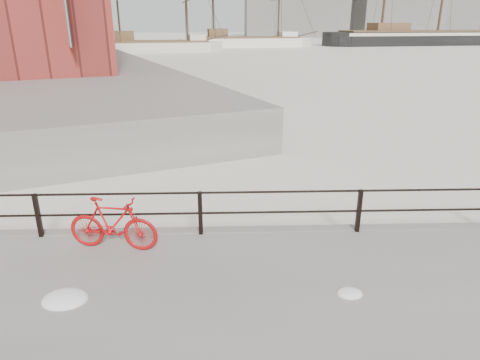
# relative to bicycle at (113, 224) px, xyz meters

# --- Properties ---
(ground) EXTENTS (400.00, 400.00, 0.00)m
(ground) POSITION_rel_bicycle_xyz_m (5.25, 0.74, -0.92)
(ground) COLOR white
(ground) RESTS_ON ground
(far_quay) EXTENTS (78.44, 148.07, 1.80)m
(far_quay) POSITION_rel_bicycle_xyz_m (-34.75, 72.74, -0.02)
(far_quay) COLOR gray
(far_quay) RESTS_ON ground
(guardrail) EXTENTS (28.00, 0.10, 1.00)m
(guardrail) POSITION_rel_bicycle_xyz_m (5.25, 0.59, -0.07)
(guardrail) COLOR black
(guardrail) RESTS_ON promenade
(bicycle) EXTENTS (1.89, 0.61, 1.13)m
(bicycle) POSITION_rel_bicycle_xyz_m (0.00, 0.00, 0.00)
(bicycle) COLOR #B30B0D
(bicycle) RESTS_ON promenade
(barque_black) EXTENTS (59.91, 27.26, 32.83)m
(barque_black) POSITION_rel_bicycle_xyz_m (48.09, 87.66, -0.92)
(barque_black) COLOR black
(barque_black) RESTS_ON ground
(schooner_mid) EXTENTS (30.05, 16.29, 20.56)m
(schooner_mid) POSITION_rel_bicycle_xyz_m (6.60, 80.89, -0.92)
(schooner_mid) COLOR silver
(schooner_mid) RESTS_ON ground
(schooner_left) EXTENTS (25.41, 15.25, 18.10)m
(schooner_left) POSITION_rel_bicycle_xyz_m (-9.17, 66.23, -0.92)
(schooner_left) COLOR beige
(schooner_left) RESTS_ON ground
(industrial_west) EXTENTS (32.00, 18.00, 18.00)m
(industrial_west) POSITION_rel_bicycle_xyz_m (25.25, 140.74, 8.08)
(industrial_west) COLOR gray
(industrial_west) RESTS_ON ground
(industrial_east) EXTENTS (20.00, 16.00, 14.00)m
(industrial_east) POSITION_rel_bicycle_xyz_m (83.25, 150.74, 6.08)
(industrial_east) COLOR gray
(industrial_east) RESTS_ON ground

